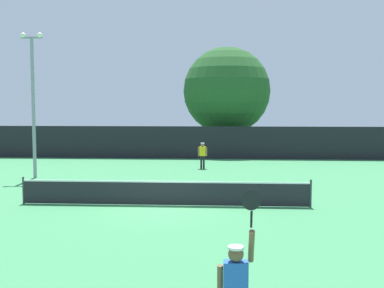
{
  "coord_description": "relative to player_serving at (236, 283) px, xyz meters",
  "views": [
    {
      "loc": [
        2.2,
        -17.93,
        3.85
      ],
      "look_at": [
        0.73,
        5.59,
        1.96
      ],
      "focal_mm": 43.99,
      "sensor_mm": 36.0,
      "label": 1
    }
  ],
  "objects": [
    {
      "name": "tennis_ball",
      "position": [
        -1.72,
        14.35,
        -1.11
      ],
      "size": [
        0.07,
        0.07,
        0.07
      ],
      "primitive_type": "sphere",
      "color": "#CCE033",
      "rests_on": "ground"
    },
    {
      "name": "parked_car_mid",
      "position": [
        -5.95,
        34.19,
        -0.36
      ],
      "size": [
        2.45,
        4.42,
        1.69
      ],
      "rotation": [
        0.0,
        0.0,
        0.14
      ],
      "color": "#B7B7BC",
      "rests_on": "ground"
    },
    {
      "name": "large_tree",
      "position": [
        0.18,
        31.73,
        3.98
      ],
      "size": [
        7.12,
        7.12,
        8.69
      ],
      "color": "brown",
      "rests_on": "ground"
    },
    {
      "name": "perimeter_fence",
      "position": [
        -2.44,
        27.42,
        0.05
      ],
      "size": [
        35.13,
        0.12,
        2.39
      ],
      "primitive_type": "cube",
      "color": "black",
      "rests_on": "ground"
    },
    {
      "name": "tennis_net",
      "position": [
        -2.44,
        10.87,
        -0.63
      ],
      "size": [
        11.3,
        0.08,
        1.07
      ],
      "color": "#232328",
      "rests_on": "ground"
    },
    {
      "name": "player_serving",
      "position": [
        0.0,
        0.0,
        0.0
      ],
      "size": [
        0.68,
        0.4,
        2.57
      ],
      "color": "blue",
      "rests_on": "ground"
    },
    {
      "name": "player_receiving",
      "position": [
        -1.39,
        21.82,
        -0.16
      ],
      "size": [
        0.57,
        0.24,
        1.6
      ],
      "rotation": [
        0.0,
        0.0,
        3.14
      ],
      "color": "yellow",
      "rests_on": "ground"
    },
    {
      "name": "ground_plane",
      "position": [
        -2.44,
        10.87,
        -1.14
      ],
      "size": [
        120.0,
        120.0,
        0.0
      ],
      "primitive_type": "plane",
      "color": "#387F4C"
    },
    {
      "name": "parked_car_far",
      "position": [
        3.8,
        35.92,
        -0.36
      ],
      "size": [
        2.05,
        4.26,
        1.69
      ],
      "rotation": [
        0.0,
        0.0,
        0.03
      ],
      "color": "white",
      "rests_on": "ground"
    },
    {
      "name": "parked_car_near",
      "position": [
        -10.56,
        35.35,
        -0.36
      ],
      "size": [
        2.27,
        4.35,
        1.69
      ],
      "rotation": [
        0.0,
        0.0,
        0.09
      ],
      "color": "black",
      "rests_on": "ground"
    },
    {
      "name": "light_pole",
      "position": [
        -10.28,
        17.52,
        3.29
      ],
      "size": [
        1.18,
        0.28,
        7.74
      ],
      "color": "gray",
      "rests_on": "ground"
    }
  ]
}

